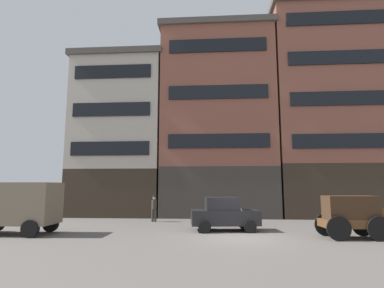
{
  "coord_description": "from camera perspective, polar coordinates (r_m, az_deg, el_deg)",
  "views": [
    {
      "loc": [
        -1.36,
        -14.87,
        2.44
      ],
      "look_at": [
        -2.56,
        2.32,
        4.85
      ],
      "focal_mm": 28.14,
      "sensor_mm": 36.0,
      "label": 1
    }
  ],
  "objects": [
    {
      "name": "ground_plane",
      "position": [
        15.13,
        9.51,
        -17.15
      ],
      "size": [
        120.0,
        120.0,
        0.0
      ],
      "primitive_type": "plane",
      "color": "#605B56"
    },
    {
      "name": "building_far_left",
      "position": [
        28.01,
        -12.88,
        1.44
      ],
      "size": [
        8.0,
        7.41,
        13.76
      ],
      "color": "#33281E",
      "rests_on": "ground_plane"
    },
    {
      "name": "building_center_left",
      "position": [
        27.04,
        4.86,
        4.13
      ],
      "size": [
        9.79,
        7.41,
        16.11
      ],
      "color": "#38332D",
      "rests_on": "ground_plane"
    },
    {
      "name": "building_center_right",
      "position": [
        28.96,
        23.99,
        5.68
      ],
      "size": [
        9.83,
        7.41,
        17.78
      ],
      "color": "#33281E",
      "rests_on": "ground_plane"
    },
    {
      "name": "cargo_wagon",
      "position": [
        16.41,
        28.0,
        -11.58
      ],
      "size": [
        2.96,
        1.62,
        1.98
      ],
      "color": "brown",
      "rests_on": "ground_plane"
    },
    {
      "name": "delivery_truck_near",
      "position": [
        18.18,
        -30.21,
        -10.12
      ],
      "size": [
        4.38,
        2.19,
        2.62
      ],
      "color": "#7A6B4C",
      "rests_on": "ground_plane"
    },
    {
      "name": "sedan_light",
      "position": [
        17.18,
        6.1,
        -13.03
      ],
      "size": [
        3.86,
        2.21,
        1.83
      ],
      "color": "black",
      "rests_on": "ground_plane"
    },
    {
      "name": "pedestrian_officer",
      "position": [
        21.49,
        -7.2,
        -11.8
      ],
      "size": [
        0.45,
        0.45,
        1.79
      ],
      "color": "#38332D",
      "rests_on": "ground_plane"
    }
  ]
}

